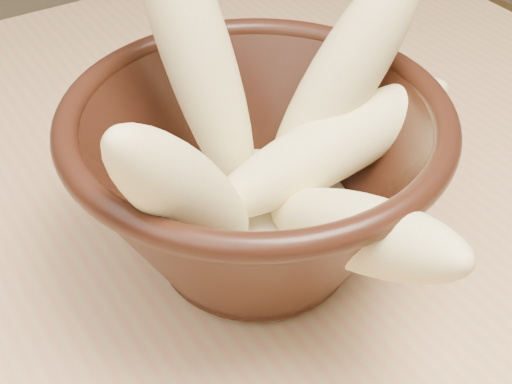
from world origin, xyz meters
The scene contains 8 objects.
table centered at (0.00, 0.00, 0.67)m, with size 1.20×0.80×0.75m.
bowl centered at (0.16, -0.06, 0.82)m, with size 0.23×0.23×0.13m.
milk_puddle centered at (0.16, -0.06, 0.79)m, with size 0.13×0.13×0.02m, color beige.
banana_upright centered at (0.15, 0.00, 0.89)m, with size 0.04×0.04×0.21m, color #E5CE87.
banana_left centered at (0.09, -0.09, 0.86)m, with size 0.04×0.04×0.16m, color #E5CE87.
banana_right centered at (0.22, -0.05, 0.87)m, with size 0.04×0.04×0.18m, color #E5CE87.
banana_across centered at (0.20, -0.07, 0.84)m, with size 0.04×0.04×0.18m, color #E5CE87.
banana_front centered at (0.17, -0.14, 0.84)m, with size 0.04×0.04×0.17m, color #E5CE87.
Camera 1 is at (-0.03, -0.35, 1.10)m, focal length 50.00 mm.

